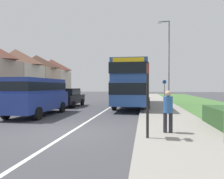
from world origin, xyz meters
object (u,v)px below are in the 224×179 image
double_decker_bus (133,83)px  parked_van_blue (37,94)px  bus_stop_sign (148,95)px  cycle_route_sign (164,90)px  parked_car_black (69,97)px  street_lamp_near (223,3)px  pedestrian_at_stop (168,109)px  street_lamp_mid (168,57)px

double_decker_bus → parked_van_blue: double_decker_bus is taller
double_decker_bus → bus_stop_sign: bearing=-84.7°
double_decker_bus → cycle_route_sign: double_decker_bus is taller
double_decker_bus → parked_car_black: bearing=-169.5°
double_decker_bus → street_lamp_near: 12.97m
street_lamp_near → parked_car_black: bearing=128.4°
pedestrian_at_stop → cycle_route_sign: (1.43, 16.84, 0.45)m
cycle_route_sign → street_lamp_near: (0.03, -18.08, 2.86)m
double_decker_bus → cycle_route_sign: bearing=60.1°
parked_car_black → street_lamp_mid: 10.07m
parked_car_black → bus_stop_sign: bearing=-58.5°
double_decker_bus → bus_stop_sign: (1.11, -12.03, -0.60)m
double_decker_bus → parked_car_black: (-5.63, -1.04, -1.25)m
cycle_route_sign → parked_car_black: bearing=-142.8°
bus_stop_sign → street_lamp_mid: (2.15, 13.92, 3.06)m
double_decker_bus → parked_car_black: 5.86m
parked_van_blue → double_decker_bus: bearing=50.5°
parked_car_black → bus_stop_sign: 12.90m
cycle_route_sign → street_lamp_mid: 4.98m
parked_van_blue → cycle_route_sign: size_ratio=2.18×
parked_van_blue → parked_car_black: (-0.05, 5.72, -0.47)m
pedestrian_at_stop → bus_stop_sign: size_ratio=0.64×
parked_car_black → pedestrian_at_stop: (7.49, -10.07, 0.08)m
parked_van_blue → street_lamp_near: 10.91m
pedestrian_at_stop → street_lamp_mid: bearing=83.9°
bus_stop_sign → street_lamp_near: size_ratio=0.35×
cycle_route_sign → street_lamp_mid: bearing=-90.5°
parked_van_blue → bus_stop_sign: size_ratio=2.12×
bus_stop_sign → street_lamp_near: bearing=-8.4°
double_decker_bus → cycle_route_sign: (3.29, 5.73, -0.72)m
parked_van_blue → bus_stop_sign: 8.52m
double_decker_bus → street_lamp_near: (3.32, -12.35, 2.14)m
pedestrian_at_stop → street_lamp_mid: size_ratio=0.21×
street_lamp_near → street_lamp_mid: (-0.06, 14.24, 0.31)m
bus_stop_sign → street_lamp_mid: bearing=81.2°
street_lamp_near → parked_van_blue: bearing=147.9°
parked_car_black → pedestrian_at_stop: 12.55m
bus_stop_sign → cycle_route_sign: bus_stop_sign is taller
pedestrian_at_stop → cycle_route_sign: 16.91m
double_decker_bus → parked_car_black: size_ratio=2.77×
double_decker_bus → street_lamp_mid: bearing=30.1°
parked_van_blue → parked_car_black: bearing=90.5°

